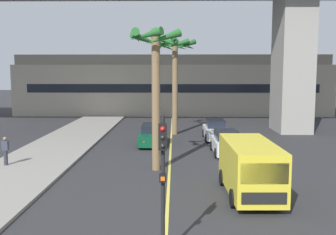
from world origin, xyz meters
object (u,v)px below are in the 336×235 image
object	(u,v)px
delivery_van	(250,167)
pedestrian_mid_block	(5,150)
traffic_light_median_near	(163,167)
palm_tree_mid_median	(175,59)
palm_tree_near_median	(156,63)
car_queue_third	(215,130)
car_queue_second	(226,143)
car_queue_front	(152,135)

from	to	relation	value
delivery_van	pedestrian_mid_block	xyz separation A→B (m)	(-12.84, 4.83, -0.29)
traffic_light_median_near	delivery_van	bearing A→B (deg)	58.14
palm_tree_mid_median	delivery_van	bearing A→B (deg)	-79.05
palm_tree_near_median	palm_tree_mid_median	distance (m)	12.43
delivery_van	car_queue_third	bearing A→B (deg)	90.11
delivery_van	palm_tree_near_median	world-z (taller)	palm_tree_near_median
car_queue_third	pedestrian_mid_block	bearing A→B (deg)	-143.28
delivery_van	pedestrian_mid_block	size ratio (longest dim) A/B	3.26
traffic_light_median_near	pedestrian_mid_block	world-z (taller)	traffic_light_median_near
car_queue_second	car_queue_front	bearing A→B (deg)	149.59
traffic_light_median_near	palm_tree_near_median	bearing A→B (deg)	93.79
car_queue_third	traffic_light_median_near	world-z (taller)	traffic_light_median_near
car_queue_third	pedestrian_mid_block	size ratio (longest dim) A/B	2.54
delivery_van	palm_tree_near_median	size ratio (longest dim) A/B	0.68
car_queue_front	car_queue_second	world-z (taller)	same
pedestrian_mid_block	car_queue_third	bearing A→B (deg)	36.72
car_queue_third	palm_tree_mid_median	xyz separation A→B (m)	(-3.24, 2.49, 5.75)
delivery_van	pedestrian_mid_block	bearing A→B (deg)	159.38
car_queue_second	traffic_light_median_near	distance (m)	15.25
car_queue_second	palm_tree_near_median	xyz separation A→B (m)	(-4.43, -4.31, 5.14)
pedestrian_mid_block	palm_tree_near_median	bearing A→B (deg)	-2.18
car_queue_second	traffic_light_median_near	world-z (taller)	traffic_light_median_near
car_queue_second	car_queue_third	distance (m)	5.57
car_queue_front	pedestrian_mid_block	world-z (taller)	pedestrian_mid_block
car_queue_second	car_queue_third	size ratio (longest dim) A/B	1.00
palm_tree_near_median	palm_tree_mid_median	world-z (taller)	palm_tree_mid_median
car_queue_front	pedestrian_mid_block	xyz separation A→B (m)	(-7.87, -6.98, 0.28)
car_queue_third	palm_tree_mid_median	size ratio (longest dim) A/B	0.50
car_queue_third	palm_tree_mid_median	bearing A→B (deg)	142.45
car_queue_third	palm_tree_near_median	bearing A→B (deg)	-113.41
car_queue_second	delivery_van	bearing A→B (deg)	-90.82
car_queue_front	palm_tree_mid_median	world-z (taller)	palm_tree_mid_median
traffic_light_median_near	pedestrian_mid_block	xyz separation A→B (m)	(-9.22, 10.66, -1.72)
pedestrian_mid_block	traffic_light_median_near	bearing A→B (deg)	-49.15
delivery_van	palm_tree_near_median	xyz separation A→B (m)	(-4.31, 4.51, 4.57)
delivery_van	car_queue_front	bearing A→B (deg)	112.83
palm_tree_mid_median	car_queue_front	bearing A→B (deg)	-108.59
traffic_light_median_near	palm_tree_mid_median	size ratio (longest dim) A/B	0.51
car_queue_second	palm_tree_mid_median	bearing A→B (deg)	112.83
car_queue_second	pedestrian_mid_block	bearing A→B (deg)	-162.91
car_queue_front	car_queue_third	world-z (taller)	same
car_queue_front	pedestrian_mid_block	size ratio (longest dim) A/B	2.54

